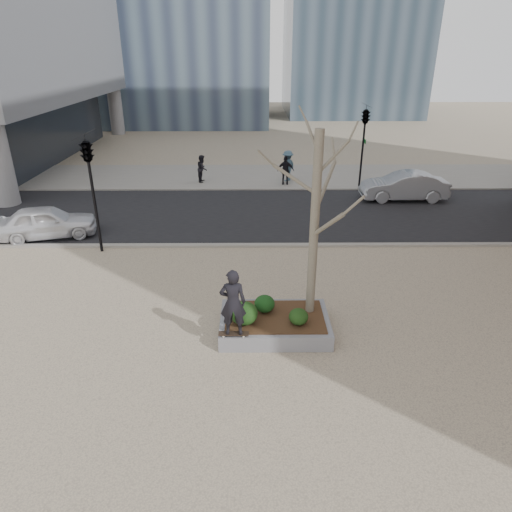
{
  "coord_description": "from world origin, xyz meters",
  "views": [
    {
      "loc": [
        0.4,
        -10.75,
        7.21
      ],
      "look_at": [
        0.5,
        2.0,
        1.4
      ],
      "focal_mm": 32.0,
      "sensor_mm": 36.0,
      "label": 1
    }
  ],
  "objects_px": {
    "planter": "(275,324)",
    "police_car": "(46,222)",
    "skateboard": "(234,334)",
    "skateboarder": "(233,303)"
  },
  "relations": [
    {
      "from": "skateboarder",
      "to": "police_car",
      "type": "bearing_deg",
      "value": -45.66
    },
    {
      "from": "planter",
      "to": "police_car",
      "type": "bearing_deg",
      "value": 142.38
    },
    {
      "from": "police_car",
      "to": "planter",
      "type": "bearing_deg",
      "value": -142.82
    },
    {
      "from": "planter",
      "to": "police_car",
      "type": "xyz_separation_m",
      "value": [
        -9.13,
        7.03,
        0.46
      ]
    },
    {
      "from": "skateboard",
      "to": "police_car",
      "type": "distance_m",
      "value": 11.27
    },
    {
      "from": "planter",
      "to": "skateboard",
      "type": "xyz_separation_m",
      "value": [
        -1.1,
        -0.88,
        0.26
      ]
    },
    {
      "from": "planter",
      "to": "skateboarder",
      "type": "distance_m",
      "value": 1.86
    },
    {
      "from": "police_car",
      "to": "skateboard",
      "type": "bearing_deg",
      "value": -149.79
    },
    {
      "from": "planter",
      "to": "police_car",
      "type": "height_order",
      "value": "police_car"
    },
    {
      "from": "skateboarder",
      "to": "police_car",
      "type": "height_order",
      "value": "skateboarder"
    }
  ]
}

